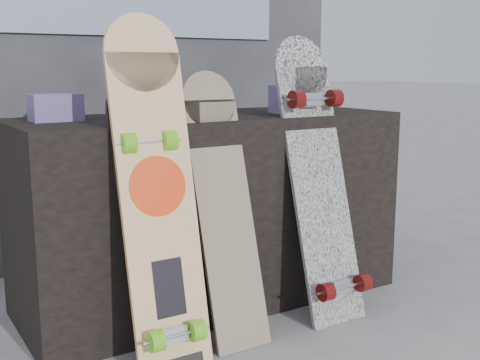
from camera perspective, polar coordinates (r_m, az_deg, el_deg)
ground at (r=2.31m, az=3.57°, el=-14.95°), size 60.00×60.00×0.00m
vendor_table at (r=2.57m, az=-2.81°, el=-2.75°), size 1.60×0.60×0.80m
booth at (r=3.27m, az=-10.37°, el=12.35°), size 2.40×0.22×2.20m
merch_box_purple at (r=2.33m, az=-17.09°, el=6.59°), size 0.18×0.12×0.10m
merch_box_small at (r=2.62m, az=4.84°, el=7.64°), size 0.14×0.14×0.12m
merch_box_flat at (r=2.62m, az=-7.11°, el=6.95°), size 0.22×0.10×0.06m
longboard_geisha at (r=2.02m, az=-7.96°, el=-0.09°), size 0.27×0.27×1.18m
longboard_celtic at (r=2.18m, az=-1.61°, el=-1.86°), size 0.22×0.30×0.99m
longboard_cascadia at (r=2.42m, az=7.45°, el=0.73°), size 0.26×0.38×1.12m
skateboard_dark at (r=2.05m, az=-8.18°, el=-3.65°), size 0.22×0.35×0.96m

